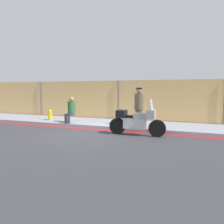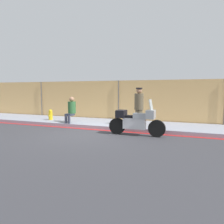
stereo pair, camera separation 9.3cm
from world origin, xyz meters
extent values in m
plane|color=#38383D|center=(0.00, 0.00, 0.00)|extent=(120.00, 120.00, 0.00)
cube|color=#8E93A3|center=(0.00, 2.44, 0.09)|extent=(39.94, 2.59, 0.17)
cube|color=red|center=(0.00, 1.05, 0.00)|extent=(39.94, 0.18, 0.01)
cube|color=#E5B26B|center=(0.00, 3.82, 1.18)|extent=(37.94, 0.08, 2.36)
cylinder|color=#4C4C51|center=(-5.38, 3.72, 1.18)|extent=(0.05, 0.05, 2.36)
cylinder|color=#4C4C51|center=(0.00, 3.72, 1.18)|extent=(0.05, 0.05, 2.36)
cylinder|color=#4C4C51|center=(5.38, 3.72, 1.18)|extent=(0.05, 0.05, 2.36)
cylinder|color=black|center=(2.75, 0.53, 0.33)|extent=(0.67, 0.15, 0.67)
cylinder|color=black|center=(1.11, 0.52, 0.33)|extent=(0.67, 0.15, 0.67)
cube|color=silver|center=(1.85, 0.52, 0.49)|extent=(0.90, 0.29, 0.44)
cube|color=#999EA3|center=(2.08, 0.52, 0.80)|extent=(0.52, 0.31, 0.22)
cube|color=black|center=(1.75, 0.52, 0.76)|extent=(0.60, 0.29, 0.10)
cube|color=#999EA3|center=(2.50, 0.53, 0.88)|extent=(0.32, 0.48, 0.34)
cube|color=silver|center=(2.50, 0.53, 1.26)|extent=(0.11, 0.42, 0.42)
cube|color=black|center=(1.29, 0.52, 0.86)|extent=(0.36, 0.51, 0.30)
cylinder|color=brown|center=(1.66, 1.92, 0.54)|extent=(0.34, 0.34, 0.75)
cylinder|color=brown|center=(1.66, 1.92, 1.29)|extent=(0.42, 0.42, 0.75)
sphere|color=#A37556|center=(1.66, 1.92, 1.79)|extent=(0.26, 0.26, 0.26)
cylinder|color=black|center=(1.66, 1.92, 1.90)|extent=(0.30, 0.30, 0.06)
cylinder|color=#2D3342|center=(-1.87, 1.25, 0.38)|extent=(0.13, 0.13, 0.42)
cylinder|color=#2D3342|center=(-1.70, 1.25, 0.38)|extent=(0.13, 0.13, 0.42)
cube|color=#2D3342|center=(-1.78, 1.46, 0.59)|extent=(0.34, 0.42, 0.10)
cylinder|color=#2D6033|center=(-1.78, 1.67, 0.94)|extent=(0.40, 0.40, 0.60)
sphere|color=#A37556|center=(-1.78, 1.67, 1.36)|extent=(0.25, 0.25, 0.25)
cylinder|color=gold|center=(-3.40, 2.04, 0.38)|extent=(0.22, 0.22, 0.42)
sphere|color=gold|center=(-3.40, 2.04, 0.66)|extent=(0.20, 0.20, 0.20)
cylinder|color=gold|center=(-3.40, 1.92, 0.40)|extent=(0.08, 0.09, 0.08)
camera|label=1|loc=(4.14, -7.91, 1.82)|focal=35.00mm
camera|label=2|loc=(4.22, -7.87, 1.82)|focal=35.00mm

